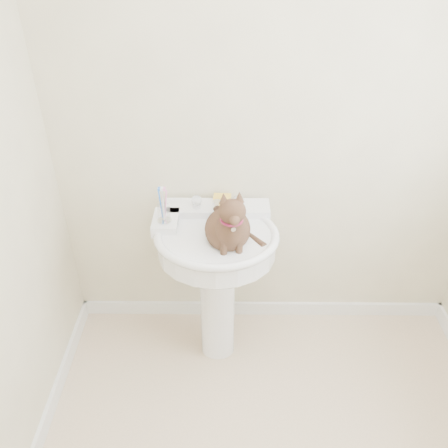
{
  "coord_description": "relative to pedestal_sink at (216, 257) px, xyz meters",
  "views": [
    {
      "loc": [
        -0.22,
        -1.05,
        2.12
      ],
      "look_at": [
        -0.23,
        0.77,
        0.89
      ],
      "focal_mm": 38.0,
      "sensor_mm": 36.0,
      "label": 1
    }
  ],
  "objects": [
    {
      "name": "pedestal_sink",
      "position": [
        0.0,
        0.0,
        0.0
      ],
      "size": [
        0.62,
        0.6,
        0.85
      ],
      "color": "white",
      "rests_on": "floor"
    },
    {
      "name": "soap_bar",
      "position": [
        0.03,
        0.24,
        0.2
      ],
      "size": [
        0.09,
        0.06,
        0.03
      ],
      "primitive_type": "cube",
      "rotation": [
        0.0,
        0.0,
        -0.05
      ],
      "color": "yellow",
      "rests_on": "pedestal_sink"
    },
    {
      "name": "baseboard_back",
      "position": [
        0.27,
        0.28,
        -0.62
      ],
      "size": [
        2.2,
        0.02,
        0.09
      ],
      "primitive_type": "cube",
      "color": "white",
      "rests_on": "floor"
    },
    {
      "name": "cat",
      "position": [
        0.06,
        -0.07,
        0.23
      ],
      "size": [
        0.23,
        0.29,
        0.43
      ],
      "rotation": [
        0.0,
        0.0,
        0.17
      ],
      "color": "brown",
      "rests_on": "pedestal_sink"
    },
    {
      "name": "faucet",
      "position": [
        0.0,
        0.15,
        0.22
      ],
      "size": [
        0.28,
        0.12,
        0.14
      ],
      "color": "silver",
      "rests_on": "pedestal_sink"
    },
    {
      "name": "toothbrush_cup",
      "position": [
        -0.25,
        0.04,
        0.23
      ],
      "size": [
        0.07,
        0.07,
        0.18
      ],
      "rotation": [
        0.0,
        0.0,
        -0.24
      ],
      "color": "silver",
      "rests_on": "pedestal_sink"
    },
    {
      "name": "wall_back",
      "position": [
        0.27,
        0.29,
        0.58
      ],
      "size": [
        2.2,
        0.0,
        2.5
      ],
      "primitive_type": null,
      "color": "#C2B698",
      "rests_on": "ground"
    }
  ]
}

